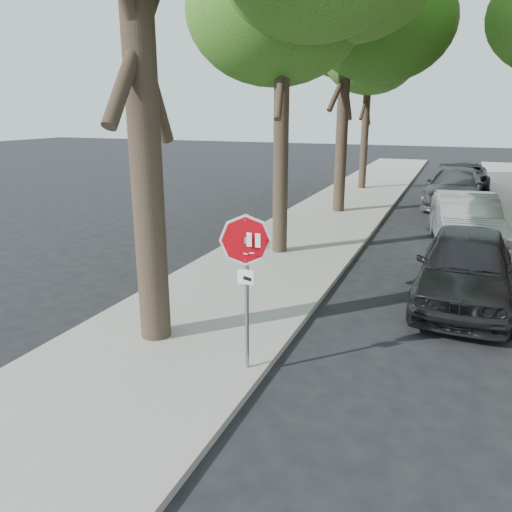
% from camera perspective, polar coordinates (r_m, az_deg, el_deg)
% --- Properties ---
extents(ground, '(120.00, 120.00, 0.00)m').
position_cam_1_polar(ground, '(8.38, 3.55, -14.13)').
color(ground, black).
rests_on(ground, ground).
extents(sidewalk_left, '(4.00, 55.00, 0.12)m').
position_cam_1_polar(sidewalk_left, '(19.90, 7.78, 4.01)').
color(sidewalk_left, gray).
rests_on(sidewalk_left, ground).
extents(curb_left, '(0.12, 55.00, 0.13)m').
position_cam_1_polar(curb_left, '(19.51, 13.63, 3.47)').
color(curb_left, '#9E9384').
rests_on(curb_left, ground).
extents(curb_right, '(0.12, 55.00, 0.13)m').
position_cam_1_polar(curb_right, '(19.40, 26.55, 2.12)').
color(curb_right, '#9E9384').
rests_on(curb_right, ground).
extents(stop_sign, '(0.76, 0.34, 2.61)m').
position_cam_1_polar(stop_sign, '(7.79, -1.14, -0.80)').
color(stop_sign, gray).
rests_on(stop_sign, sidewalk_left).
extents(tree_mid_b, '(5.88, 5.46, 10.36)m').
position_cam_1_polar(tree_mid_b, '(21.83, 10.43, 25.95)').
color(tree_mid_b, black).
rests_on(tree_mid_b, sidewalk_left).
extents(tree_far, '(5.29, 4.91, 9.33)m').
position_cam_1_polar(tree_far, '(28.57, 12.86, 21.88)').
color(tree_far, black).
rests_on(tree_far, sidewalk_left).
extents(car_a, '(2.21, 5.10, 1.71)m').
position_cam_1_polar(car_a, '(12.19, 22.82, -1.14)').
color(car_a, black).
rests_on(car_a, ground).
extents(car_b, '(2.47, 5.31, 1.68)m').
position_cam_1_polar(car_b, '(17.41, 22.83, 3.75)').
color(car_b, '#A7AAB0').
rests_on(car_b, ground).
extents(car_c, '(2.73, 5.96, 1.69)m').
position_cam_1_polar(car_c, '(24.93, 21.71, 7.31)').
color(car_c, '#47474B').
rests_on(car_c, ground).
extents(car_d, '(2.45, 5.16, 1.42)m').
position_cam_1_polar(car_d, '(30.67, 22.82, 8.42)').
color(car_d, black).
rests_on(car_d, ground).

